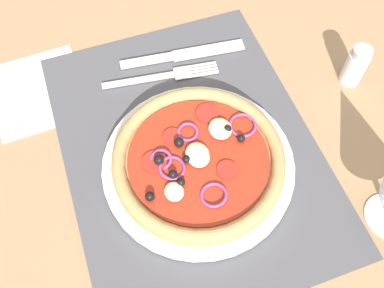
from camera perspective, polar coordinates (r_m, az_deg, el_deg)
The scene contains 8 objects.
ground_plane at distance 61.23cm, azimuth -0.34°, elevation -1.02°, with size 190.00×140.00×2.40cm, color #9E7A56.
placemat at distance 60.01cm, azimuth -0.35°, elevation -0.37°, with size 45.68×34.31×0.40cm, color #4C4C51.
plate at distance 57.64cm, azimuth 0.98°, elevation -2.86°, with size 25.74×25.74×1.35cm, color silver.
pizza at distance 56.09cm, azimuth 0.99°, elevation -2.00°, with size 22.82×22.82×2.67cm.
fork at distance 66.84cm, azimuth -3.32°, elevation 9.12°, with size 3.84×18.04×0.44cm.
knife at distance 69.48cm, azimuth -1.06°, elevation 11.87°, with size 3.92×20.06×0.62cm.
napkin at distance 69.56cm, azimuth -19.83°, elevation 6.73°, with size 14.81×13.33×0.36cm, color silver.
pepper_shaker at distance 68.95cm, azimuth 20.98°, elevation 9.73°, with size 3.20×3.20×6.70cm.
Camera 1 is at (28.15, -9.58, 52.33)cm, focal length 39.99 mm.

